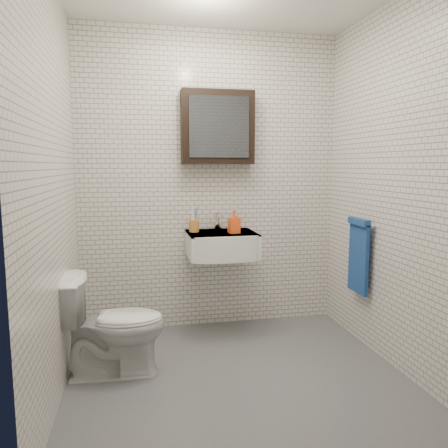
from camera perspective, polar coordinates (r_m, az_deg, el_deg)
name	(u,v)px	position (r m, az deg, el deg)	size (l,w,h in m)	color
ground	(237,375)	(3.07, 1.67, -19.13)	(2.20, 2.00, 0.01)	#53565C
room_shell	(238,153)	(2.75, 1.79, 9.24)	(2.22, 2.02, 2.51)	silver
washbasin	(222,244)	(3.53, -0.22, -2.69)	(0.55, 0.50, 0.20)	white
faucet	(218,222)	(3.70, -0.82, 0.31)	(0.06, 0.20, 0.15)	silver
mirror_cabinet	(218,127)	(3.67, -0.83, 12.50)	(0.60, 0.15, 0.60)	black
towel_rail	(359,253)	(3.52, 17.18, -3.59)	(0.09, 0.30, 0.58)	silver
toothbrush_cup	(194,225)	(3.57, -3.93, -0.15)	(0.11, 0.11, 0.22)	#C97D32
soap_bottle	(234,222)	(3.50, 1.32, 0.31)	(0.08, 0.09, 0.19)	#DC4817
toilet	(113,324)	(3.06, -14.33, -12.58)	(0.39, 0.68, 0.69)	white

